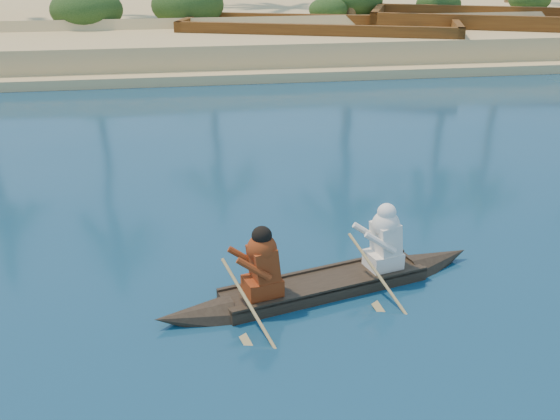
{
  "coord_description": "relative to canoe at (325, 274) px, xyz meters",
  "views": [
    {
      "loc": [
        -1.93,
        -1.6,
        5.14
      ],
      "look_at": [
        -0.44,
        7.97,
        0.9
      ],
      "focal_mm": 40.0,
      "sensor_mm": 36.0,
      "label": 1
    }
  ],
  "objects": [
    {
      "name": "sandy_embankment",
      "position": [
        -0.09,
        40.14,
        0.24
      ],
      "size": [
        150.0,
        51.0,
        1.5
      ],
      "color": "tan",
      "rests_on": "ground"
    },
    {
      "name": "shrub_cluster",
      "position": [
        -0.09,
        24.76,
        0.91
      ],
      "size": [
        100.0,
        6.0,
        2.4
      ],
      "primitive_type": null,
      "color": "#163312",
      "rests_on": "ground"
    },
    {
      "name": "canoe",
      "position": [
        0.0,
        0.0,
        0.0
      ],
      "size": [
        5.48,
        2.08,
        1.51
      ],
      "rotation": [
        0.0,
        0.0,
        0.25
      ],
      "color": "#33271C",
      "rests_on": "ground"
    },
    {
      "name": "barge_mid",
      "position": [
        4.26,
        20.26,
        0.43
      ],
      "size": [
        13.07,
        7.82,
        2.07
      ],
      "rotation": [
        0.0,
        0.0,
        -0.32
      ],
      "color": "brown",
      "rests_on": "ground"
    },
    {
      "name": "barge_right",
      "position": [
        13.95,
        20.26,
        0.51
      ],
      "size": [
        14.47,
        9.41,
        2.29
      ],
      "rotation": [
        0.0,
        0.0,
        -0.38
      ],
      "color": "brown",
      "rests_on": "ground"
    }
  ]
}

